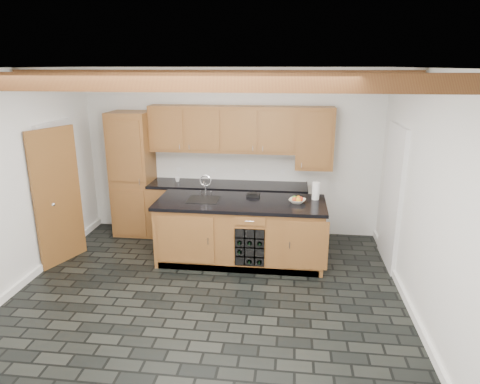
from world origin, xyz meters
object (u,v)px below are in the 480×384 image
object	(u,v)px
fruit_bowl	(297,201)
paper_towel	(316,191)
island	(241,231)
kitchen_scale	(253,195)

from	to	relation	value
fruit_bowl	paper_towel	size ratio (longest dim) A/B	0.91
island	kitchen_scale	size ratio (longest dim) A/B	12.41
fruit_bowl	paper_towel	distance (m)	0.35
kitchen_scale	fruit_bowl	size ratio (longest dim) A/B	0.86
kitchen_scale	fruit_bowl	bearing A→B (deg)	-13.24
kitchen_scale	paper_towel	size ratio (longest dim) A/B	0.78
fruit_bowl	paper_towel	world-z (taller)	paper_towel
paper_towel	fruit_bowl	bearing A→B (deg)	-142.76
fruit_bowl	paper_towel	bearing A→B (deg)	37.24
paper_towel	kitchen_scale	bearing A→B (deg)	178.86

